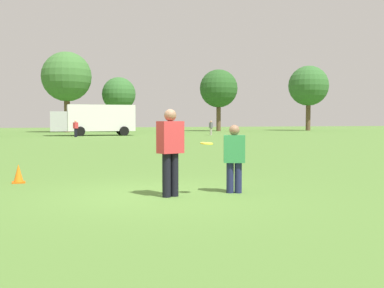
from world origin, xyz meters
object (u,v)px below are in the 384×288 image
(player_thrower, at_px, (170,148))
(player_defender, at_px, (234,155))
(traffic_cone, at_px, (18,174))
(box_truck, at_px, (95,119))
(bystander_sideline_watcher, at_px, (76,127))
(bystander_far_jogger, at_px, (211,127))
(frisbee, at_px, (207,143))

(player_thrower, distance_m, player_defender, 1.47)
(traffic_cone, relative_size, box_truck, 0.06)
(traffic_cone, xyz_separation_m, box_truck, (7.17, 36.70, 1.52))
(player_defender, bearing_deg, bystander_sideline_watcher, 89.40)
(bystander_sideline_watcher, bearing_deg, player_defender, -90.60)
(box_truck, bearing_deg, traffic_cone, -101.06)
(player_thrower, relative_size, box_truck, 0.21)
(box_truck, height_order, bystander_far_jogger, box_truck)
(player_thrower, distance_m, bystander_far_jogger, 40.07)
(player_defender, xyz_separation_m, bystander_sideline_watcher, (0.38, 36.29, 0.08))
(player_thrower, xyz_separation_m, bystander_far_jogger, (15.89, 36.79, -0.14))
(player_defender, height_order, frisbee, player_defender)
(traffic_cone, distance_m, box_truck, 37.43)
(frisbee, distance_m, box_truck, 40.32)
(frisbee, bearing_deg, player_thrower, 171.13)
(player_thrower, bearing_deg, player_defender, 0.64)
(box_truck, bearing_deg, bystander_sideline_watcher, -122.23)
(bystander_far_jogger, bearing_deg, box_truck, 164.44)
(traffic_cone, distance_m, bystander_sideline_watcher, 33.32)
(traffic_cone, distance_m, bystander_far_jogger, 38.41)
(player_defender, height_order, box_truck, box_truck)
(frisbee, height_order, box_truck, box_truck)
(player_thrower, relative_size, bystander_far_jogger, 1.16)
(bystander_sideline_watcher, bearing_deg, bystander_far_jogger, 1.96)
(bystander_sideline_watcher, distance_m, bystander_far_jogger, 14.06)
(player_defender, distance_m, box_truck, 40.13)
(player_thrower, bearing_deg, box_truck, 84.02)
(frisbee, distance_m, bystander_sideline_watcher, 36.44)
(player_defender, xyz_separation_m, box_truck, (2.74, 40.03, 0.93))
(player_thrower, distance_m, box_truck, 40.27)
(frisbee, distance_m, traffic_cone, 5.17)
(bystander_sideline_watcher, bearing_deg, frisbee, -91.69)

